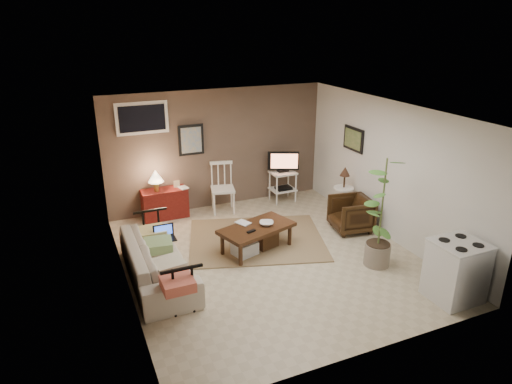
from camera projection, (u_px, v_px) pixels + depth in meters
name	position (u px, v px, depth m)	size (l,w,h in m)	color
floor	(270.00, 258.00, 7.45)	(5.00, 5.00, 0.00)	#C1B293
art_back	(191.00, 140.00, 8.85)	(0.50, 0.03, 0.60)	black
art_right	(354.00, 139.00, 8.63)	(0.03, 0.60, 0.45)	black
window	(142.00, 118.00, 8.34)	(0.96, 0.03, 0.60)	white
rug	(256.00, 239.00, 8.04)	(2.31, 1.85, 0.02)	#8F8053
coffee_table	(256.00, 237.00, 7.58)	(1.37, 0.98, 0.47)	#3B2510
sofa	(157.00, 254.00, 6.71)	(2.09, 0.61, 0.82)	beige
sofa_pillows	(163.00, 255.00, 6.49)	(0.40, 1.99, 0.14)	beige
sofa_end_rails	(165.00, 256.00, 6.78)	(0.56, 2.09, 0.70)	black
laptop	(164.00, 235.00, 7.05)	(0.32, 0.23, 0.22)	black
red_console	(164.00, 201.00, 8.84)	(0.87, 0.38, 1.00)	maroon
spindle_chair	(223.00, 189.00, 9.10)	(0.54, 0.54, 1.00)	white
tv_stand	(283.00, 175.00, 9.58)	(0.61, 0.42, 1.08)	white
side_table	(344.00, 187.00, 8.73)	(0.39, 0.39, 1.04)	white
armchair	(351.00, 213.00, 8.31)	(0.67, 0.63, 0.69)	#301E0D
potted_plant	(382.00, 209.00, 6.91)	(0.45, 0.45, 1.78)	gray
stove	(456.00, 271.00, 6.23)	(0.66, 0.62, 0.87)	silver
bowl	(267.00, 218.00, 7.54)	(0.23, 0.06, 0.23)	#3B2510
book_table	(239.00, 218.00, 7.53)	(0.18, 0.02, 0.25)	#3B2510
book_console	(179.00, 184.00, 8.76)	(0.16, 0.02, 0.22)	#3B2510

